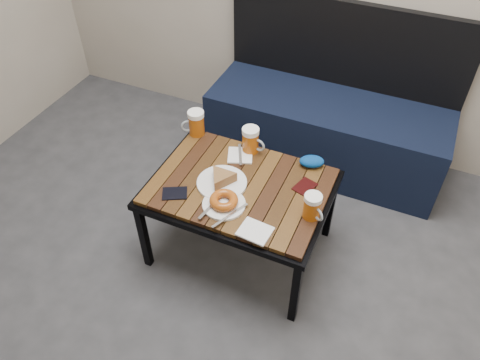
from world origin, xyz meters
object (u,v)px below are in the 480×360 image
at_px(beer_mug_right, 312,207).
at_px(knit_pouch, 312,161).
at_px(passport_navy, 175,193).
at_px(passport_burgundy, 305,187).
at_px(beer_mug_left, 196,123).
at_px(plate_pie, 222,180).
at_px(cafe_table, 240,191).
at_px(beer_mug_centre, 251,140).
at_px(plate_bagel, 224,202).
at_px(bench, 327,125).

xyz_separation_m(beer_mug_right, knit_pouch, (-0.10, 0.32, -0.04)).
relative_size(passport_navy, passport_burgundy, 1.04).
height_order(beer_mug_left, knit_pouch, beer_mug_left).
distance_m(plate_pie, knit_pouch, 0.45).
distance_m(cafe_table, passport_burgundy, 0.30).
xyz_separation_m(beer_mug_centre, plate_bagel, (0.04, -0.40, -0.05)).
xyz_separation_m(plate_pie, plate_bagel, (0.07, -0.12, -0.00)).
bearing_deg(passport_navy, beer_mug_left, 167.60).
distance_m(bench, plate_bagel, 1.07).
relative_size(beer_mug_left, passport_burgundy, 1.26).
relative_size(bench, beer_mug_centre, 10.28).
height_order(beer_mug_left, plate_pie, beer_mug_left).
relative_size(cafe_table, beer_mug_left, 6.17).
height_order(bench, beer_mug_centre, bench).
bearing_deg(cafe_table, passport_burgundy, 20.51).
bearing_deg(plate_pie, bench, 73.57).
height_order(bench, cafe_table, bench).
height_order(plate_pie, passport_navy, plate_pie).
xyz_separation_m(cafe_table, passport_navy, (-0.25, -0.18, 0.05)).
bearing_deg(beer_mug_centre, passport_burgundy, -14.07).
bearing_deg(knit_pouch, plate_bagel, -123.61).
xyz_separation_m(cafe_table, plate_bagel, (-0.01, -0.15, 0.07)).
bearing_deg(cafe_table, beer_mug_right, -9.04).
xyz_separation_m(beer_mug_left, plate_bagel, (0.35, -0.41, -0.05)).
xyz_separation_m(bench, passport_burgundy, (0.09, -0.77, 0.20)).
distance_m(bench, knit_pouch, 0.66).
bearing_deg(beer_mug_right, knit_pouch, 142.45).
bearing_deg(beer_mug_centre, plate_pie, -87.33).
bearing_deg(plate_bagel, beer_mug_right, 14.20).
bearing_deg(bench, beer_mug_right, -79.61).
relative_size(beer_mug_left, plate_bagel, 0.55).
distance_m(beer_mug_left, passport_burgundy, 0.66).
xyz_separation_m(bench, knit_pouch, (0.07, -0.62, 0.23)).
relative_size(beer_mug_left, passport_navy, 1.21).
distance_m(passport_navy, knit_pouch, 0.67).
distance_m(bench, beer_mug_left, 0.87).
xyz_separation_m(passport_burgundy, knit_pouch, (-0.02, 0.15, 0.02)).
height_order(beer_mug_centre, passport_navy, beer_mug_centre).
distance_m(cafe_table, passport_navy, 0.31).
relative_size(bench, passport_navy, 12.48).
relative_size(beer_mug_centre, passport_burgundy, 1.26).
xyz_separation_m(plate_pie, knit_pouch, (0.34, 0.29, 0.00)).
bearing_deg(beer_mug_right, passport_navy, -133.86).
distance_m(beer_mug_centre, passport_burgundy, 0.36).
distance_m(bench, cafe_table, 0.91).
xyz_separation_m(beer_mug_right, passport_burgundy, (-0.08, 0.16, -0.06)).
relative_size(bench, passport_burgundy, 12.98).
relative_size(beer_mug_centre, knit_pouch, 1.14).
distance_m(beer_mug_centre, plate_pie, 0.28).
bearing_deg(passport_burgundy, bench, 113.68).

